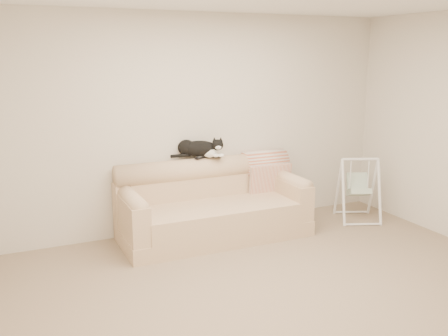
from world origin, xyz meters
The scene contains 8 objects.
ground_plane centered at (0.00, 0.00, 0.00)m, with size 5.00×5.00×0.00m, color #7C664D.
room_shell centered at (0.00, 0.00, 1.53)m, with size 5.04×4.04×2.60m.
sofa centered at (-0.02, 1.62, 0.35)m, with size 2.20×0.93×0.90m.
remote_a centered at (-0.06, 1.86, 0.91)m, with size 0.18×0.13×0.03m.
remote_b centered at (0.11, 1.84, 0.91)m, with size 0.17×0.14×0.02m.
tuxedo_cat centered at (-0.07, 1.88, 1.02)m, with size 0.63×0.43×0.25m.
throw_blanket centered at (0.81, 1.84, 0.72)m, with size 0.57×0.38×0.58m.
baby_swing centered at (1.93, 1.37, 0.41)m, with size 0.66×0.68×0.83m.
Camera 1 is at (-2.23, -3.59, 2.13)m, focal length 40.00 mm.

